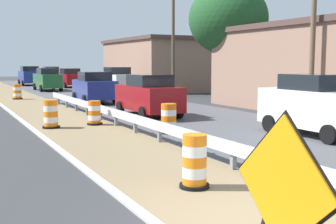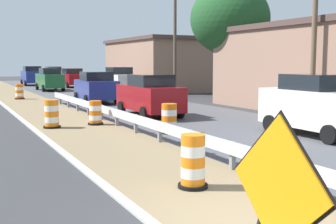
{
  "view_description": "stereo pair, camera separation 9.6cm",
  "coord_description": "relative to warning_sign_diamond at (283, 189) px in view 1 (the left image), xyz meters",
  "views": [
    {
      "loc": [
        -4.18,
        -5.38,
        2.62
      ],
      "look_at": [
        1.97,
        6.58,
        1.07
      ],
      "focal_mm": 46.0,
      "sensor_mm": 36.0,
      "label": 1
    },
    {
      "loc": [
        -4.09,
        -5.43,
        2.62
      ],
      "look_at": [
        1.97,
        6.58,
        1.07
      ],
      "focal_mm": 46.0,
      "sensor_mm": 36.0,
      "label": 2
    }
  ],
  "objects": [
    {
      "name": "traffic_barrel_farther",
      "position": [
        0.85,
        28.29,
        -0.58
      ],
      "size": [
        0.7,
        0.7,
        1.08
      ],
      "color": "orange",
      "rests_on": "ground"
    },
    {
      "name": "traffic_barrel_close",
      "position": [
        3.67,
        10.16,
        -0.57
      ],
      "size": [
        0.71,
        0.71,
        1.1
      ],
      "color": "orange",
      "rests_on": "ground"
    },
    {
      "name": "roadside_shop_far",
      "position": [
        15.49,
        33.59,
        1.36
      ],
      "size": [
        9.08,
        12.38,
        4.85
      ],
      "color": "#93705B",
      "rests_on": "ground"
    },
    {
      "name": "warning_sign_diamond",
      "position": [
        0.0,
        0.0,
        0.0
      ],
      "size": [
        0.07,
        1.83,
        2.06
      ],
      "rotation": [
        0.0,
        0.0,
        3.14
      ],
      "color": "black",
      "rests_on": "ground"
    },
    {
      "name": "car_distant_c",
      "position": [
        8.15,
        7.3,
        0.02
      ],
      "size": [
        2.05,
        4.35,
        2.2
      ],
      "rotation": [
        0.0,
        0.0,
        -1.57
      ],
      "color": "silver",
      "rests_on": "ground"
    },
    {
      "name": "car_distant_a",
      "position": [
        8.52,
        52.91,
        -0.03
      ],
      "size": [
        2.11,
        4.32,
        2.09
      ],
      "rotation": [
        0.0,
        0.0,
        -1.58
      ],
      "color": "silver",
      "rests_on": "ground"
    },
    {
      "name": "car_distant_b",
      "position": [
        4.91,
        23.11,
        -0.06
      ],
      "size": [
        2.3,
        4.23,
        2.02
      ],
      "rotation": [
        0.0,
        0.0,
        1.53
      ],
      "color": "navy",
      "rests_on": "ground"
    },
    {
      "name": "car_lead_near_lane",
      "position": [
        5.16,
        15.21,
        -0.05
      ],
      "size": [
        2.09,
        4.52,
        2.04
      ],
      "rotation": [
        0.0,
        0.0,
        1.56
      ],
      "color": "maroon",
      "rests_on": "ground"
    },
    {
      "name": "utility_pole_mid",
      "position": [
        11.77,
        25.14,
        3.75
      ],
      "size": [
        0.24,
        1.8,
        9.33
      ],
      "color": "brown",
      "rests_on": "ground"
    },
    {
      "name": "median_dirt_strip",
      "position": [
        1.07,
        1.48,
        -1.07
      ],
      "size": [
        3.36,
        120.0,
        0.01
      ],
      "primitive_type": "cube",
      "color": "#7F6B4C",
      "rests_on": "ground"
    },
    {
      "name": "car_lead_far_lane",
      "position": [
        4.88,
        47.48,
        0.02
      ],
      "size": [
        2.18,
        4.54,
        2.2
      ],
      "rotation": [
        0.0,
        0.0,
        1.56
      ],
      "color": "navy",
      "rests_on": "ground"
    },
    {
      "name": "traffic_barrel_nearest",
      "position": [
        0.93,
        3.67,
        -0.56
      ],
      "size": [
        0.63,
        0.63,
        1.14
      ],
      "color": "orange",
      "rests_on": "ground"
    },
    {
      "name": "car_mid_far_lane",
      "position": [
        8.07,
        41.46,
        -0.08
      ],
      "size": [
        2.21,
        4.09,
        2.0
      ],
      "rotation": [
        0.0,
        0.0,
        -1.54
      ],
      "color": "maroon",
      "rests_on": "ground"
    },
    {
      "name": "traffic_barrel_mid",
      "position": [
        0.04,
        13.43,
        -0.56
      ],
      "size": [
        0.69,
        0.69,
        1.14
      ],
      "color": "orange",
      "rests_on": "ground"
    },
    {
      "name": "traffic_barrel_far",
      "position": [
        1.88,
        13.52,
        -0.62
      ],
      "size": [
        0.65,
        0.65,
        1.02
      ],
      "color": "orange",
      "rests_on": "ground"
    },
    {
      "name": "utility_pole_near",
      "position": [
        11.08,
        10.46,
        2.8
      ],
      "size": [
        0.24,
        1.8,
        7.44
      ],
      "color": "brown",
      "rests_on": "ground"
    },
    {
      "name": "tree_roadside",
      "position": [
        12.91,
        19.62,
        4.34
      ],
      "size": [
        5.17,
        5.17,
        7.76
      ],
      "color": "brown",
      "rests_on": "ground"
    },
    {
      "name": "car_trailing_far_lane",
      "position": [
        4.75,
        36.99,
        -0.02
      ],
      "size": [
        1.98,
        4.79,
        2.11
      ],
      "rotation": [
        0.0,
        0.0,
        1.57
      ],
      "color": "#195128",
      "rests_on": "ground"
    },
    {
      "name": "car_trailing_near_lane",
      "position": [
        8.52,
        28.4,
        0.05
      ],
      "size": [
        2.07,
        4.35,
        2.25
      ],
      "rotation": [
        0.0,
        0.0,
        -1.59
      ],
      "color": "silver",
      "rests_on": "ground"
    }
  ]
}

